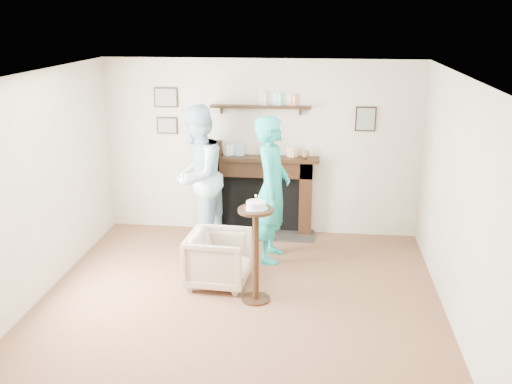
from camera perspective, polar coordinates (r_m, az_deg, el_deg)
ground at (r=6.27m, az=-2.04°, el=-12.06°), size 5.00×5.00×0.00m
room_shell at (r=6.31m, az=-1.28°, el=4.04°), size 4.54×5.02×2.52m
armchair at (r=6.91m, az=-3.68°, el=-9.11°), size 0.75×0.73×0.64m
man at (r=8.06m, az=-5.75°, el=-5.15°), size 0.87×1.05×1.95m
woman at (r=7.58m, az=1.54°, el=-6.60°), size 0.50×0.72×1.89m
pedestal_table at (r=6.22m, az=-0.02°, el=-4.47°), size 0.39×0.39×1.25m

